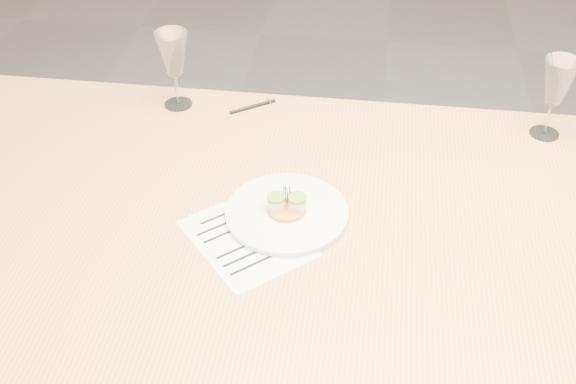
# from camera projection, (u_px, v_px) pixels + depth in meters

# --- Properties ---
(dining_table) EXTENTS (2.40, 1.00, 0.75)m
(dining_table) POSITION_uv_depth(u_px,v_px,m) (384.00, 252.00, 1.54)
(dining_table) COLOR tan
(dining_table) RESTS_ON ground
(dinner_plate) EXTENTS (0.26, 0.26, 0.07)m
(dinner_plate) POSITION_uv_depth(u_px,v_px,m) (287.00, 212.00, 1.52)
(dinner_plate) COLOR white
(dinner_plate) RESTS_ON dining_table
(recipe_sheet) EXTENTS (0.32, 0.32, 0.00)m
(recipe_sheet) POSITION_uv_depth(u_px,v_px,m) (247.00, 238.00, 1.47)
(recipe_sheet) COLOR white
(recipe_sheet) RESTS_ON dining_table
(ballpoint_pen) EXTENTS (0.11, 0.08, 0.01)m
(ballpoint_pen) POSITION_uv_depth(u_px,v_px,m) (253.00, 106.00, 1.86)
(ballpoint_pen) COLOR black
(ballpoint_pen) RESTS_ON dining_table
(wine_glass_0) EXTENTS (0.08, 0.08, 0.20)m
(wine_glass_0) POSITION_uv_depth(u_px,v_px,m) (173.00, 55.00, 1.79)
(wine_glass_0) COLOR white
(wine_glass_0) RESTS_ON dining_table
(wine_glass_1) EXTENTS (0.08, 0.08, 0.20)m
(wine_glass_1) POSITION_uv_depth(u_px,v_px,m) (558.00, 83.00, 1.68)
(wine_glass_1) COLOR white
(wine_glass_1) RESTS_ON dining_table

